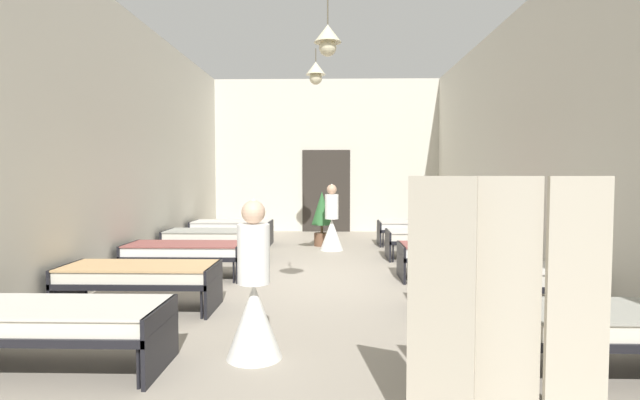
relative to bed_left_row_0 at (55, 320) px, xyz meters
The scene contains 16 objects.
ground_plane 4.43m from the bed_left_row_0, 59.62° to the left, with size 7.16×13.77×0.10m, color #9E9384.
room_shell 5.95m from the bed_left_row_0, 66.89° to the left, with size 6.96×13.37×4.47m.
bed_left_row_0 is the anchor object (origin of this frame).
bed_right_row_0 4.46m from the bed_left_row_0, ahead, with size 1.90×0.84×0.57m.
bed_left_row_1 1.90m from the bed_left_row_0, 90.00° to the left, with size 1.90×0.84×0.57m.
bed_right_row_1 4.84m from the bed_left_row_0, 23.10° to the left, with size 1.90×0.84×0.57m.
bed_left_row_2 3.80m from the bed_left_row_0, 90.00° to the left, with size 1.90×0.84×0.57m.
bed_right_row_2 5.86m from the bed_left_row_0, 40.46° to the left, with size 1.90×0.84×0.57m.
bed_left_row_3 5.70m from the bed_left_row_0, 90.00° to the left, with size 1.90×0.84×0.57m.
bed_right_row_3 7.23m from the bed_left_row_0, 51.99° to the left, with size 1.90×0.84×0.57m.
bed_left_row_4 7.60m from the bed_left_row_0, 90.00° to the left, with size 1.90×0.84×0.57m.
bed_right_row_4 8.81m from the bed_left_row_0, 59.62° to the left, with size 1.90×0.84×0.57m.
nurse_near_aisle 1.72m from the bed_left_row_0, 10.94° to the left, with size 0.52×0.52×1.49m.
nurse_mid_aisle 7.22m from the bed_left_row_0, 70.61° to the left, with size 0.52×0.52×1.49m.
potted_plant 7.78m from the bed_left_row_0, 73.84° to the left, with size 0.49×0.49×1.29m.
privacy_screen 3.70m from the bed_left_row_0, 17.57° to the right, with size 1.25×0.21×1.70m.
Camera 1 is at (0.19, -7.98, 1.72)m, focal length 27.79 mm.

